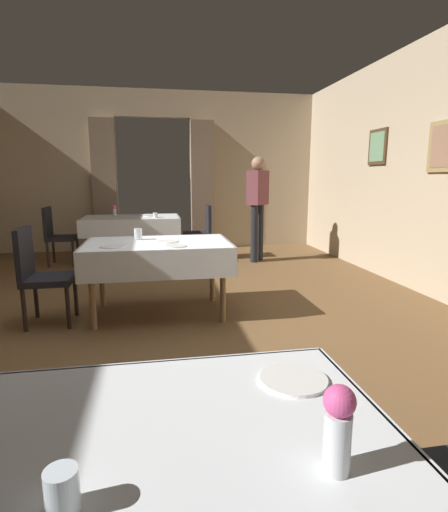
{
  "coord_description": "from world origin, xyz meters",
  "views": [
    {
      "loc": [
        -0.04,
        -3.75,
        1.38
      ],
      "look_at": [
        0.66,
        0.19,
        0.6
      ],
      "focal_mm": 27.92,
      "sensor_mm": 36.0,
      "label": 1
    }
  ],
  "objects_px": {
    "plate_mid_a": "(112,246)",
    "glass_far_b": "(155,215)",
    "dining_table_far": "(132,222)",
    "flower_vase_near": "(338,426)",
    "chair_mid_left": "(39,271)",
    "chair_far_left": "(56,233)",
    "plate_far_c": "(150,216)",
    "dining_table_near": "(107,503)",
    "person_waiter_by_doorway": "(258,200)",
    "glass_near_b": "(62,490)",
    "flower_vase_far": "(114,210)",
    "chair_far_right": "(202,229)",
    "dining_table_mid": "(158,251)",
    "plate_near_c": "(293,379)",
    "plate_mid_c": "(168,241)",
    "glass_mid_b": "(138,234)",
    "plate_mid_d": "(175,246)"
  },
  "relations": [
    {
      "from": "plate_mid_a",
      "to": "glass_far_b",
      "type": "distance_m",
      "value": 2.79
    },
    {
      "from": "dining_table_far",
      "to": "flower_vase_near",
      "type": "height_order",
      "value": "flower_vase_near"
    },
    {
      "from": "chair_mid_left",
      "to": "chair_far_left",
      "type": "height_order",
      "value": "same"
    },
    {
      "from": "plate_far_c",
      "to": "dining_table_near",
      "type": "bearing_deg",
      "value": -90.65
    },
    {
      "from": "person_waiter_by_doorway",
      "to": "plate_far_c",
      "type": "bearing_deg",
      "value": 166.55
    },
    {
      "from": "person_waiter_by_doorway",
      "to": "flower_vase_near",
      "type": "bearing_deg",
      "value": -103.05
    },
    {
      "from": "glass_near_b",
      "to": "flower_vase_far",
      "type": "relative_size",
      "value": 0.47
    },
    {
      "from": "dining_table_near",
      "to": "chair_far_right",
      "type": "relative_size",
      "value": 1.58
    },
    {
      "from": "dining_table_near",
      "to": "plate_mid_a",
      "type": "bearing_deg",
      "value": 95.12
    },
    {
      "from": "dining_table_mid",
      "to": "plate_mid_a",
      "type": "xyz_separation_m",
      "value": [
        -0.42,
        -0.23,
        0.1
      ]
    },
    {
      "from": "plate_far_c",
      "to": "person_waiter_by_doorway",
      "type": "height_order",
      "value": "person_waiter_by_doorway"
    },
    {
      "from": "plate_far_c",
      "to": "person_waiter_by_doorway",
      "type": "relative_size",
      "value": 0.13
    },
    {
      "from": "chair_far_left",
      "to": "plate_near_c",
      "type": "bearing_deg",
      "value": -70.57
    },
    {
      "from": "chair_far_right",
      "to": "plate_near_c",
      "type": "relative_size",
      "value": 4.32
    },
    {
      "from": "glass_near_b",
      "to": "person_waiter_by_doorway",
      "type": "bearing_deg",
      "value": 71.69
    },
    {
      "from": "dining_table_near",
      "to": "plate_mid_c",
      "type": "xyz_separation_m",
      "value": [
        0.26,
        3.17,
        0.09
      ]
    },
    {
      "from": "plate_mid_c",
      "to": "glass_far_b",
      "type": "bearing_deg",
      "value": 92.38
    },
    {
      "from": "chair_far_right",
      "to": "plate_near_c",
      "type": "distance_m",
      "value": 5.67
    },
    {
      "from": "dining_table_mid",
      "to": "dining_table_far",
      "type": "bearing_deg",
      "value": 98.14
    },
    {
      "from": "dining_table_far",
      "to": "flower_vase_far",
      "type": "xyz_separation_m",
      "value": [
        -0.28,
        0.17,
        0.19
      ]
    },
    {
      "from": "person_waiter_by_doorway",
      "to": "glass_far_b",
      "type": "bearing_deg",
      "value": 175.04
    },
    {
      "from": "flower_vase_near",
      "to": "person_waiter_by_doorway",
      "type": "relative_size",
      "value": 0.12
    },
    {
      "from": "flower_vase_near",
      "to": "plate_far_c",
      "type": "bearing_deg",
      "value": 94.04
    },
    {
      "from": "glass_mid_b",
      "to": "plate_near_c",
      "type": "bearing_deg",
      "value": -79.23
    },
    {
      "from": "chair_mid_left",
      "to": "glass_mid_b",
      "type": "distance_m",
      "value": 1.0
    },
    {
      "from": "plate_near_c",
      "to": "plate_far_c",
      "type": "relative_size",
      "value": 0.94
    },
    {
      "from": "dining_table_far",
      "to": "chair_far_left",
      "type": "xyz_separation_m",
      "value": [
        -1.17,
        -0.11,
        -0.15
      ]
    },
    {
      "from": "dining_table_mid",
      "to": "dining_table_near",
      "type": "bearing_deg",
      "value": -92.73
    },
    {
      "from": "plate_mid_a",
      "to": "person_waiter_by_doorway",
      "type": "xyz_separation_m",
      "value": [
        2.08,
        2.62,
        0.27
      ]
    },
    {
      "from": "glass_far_b",
      "to": "plate_far_c",
      "type": "height_order",
      "value": "glass_far_b"
    },
    {
      "from": "plate_far_c",
      "to": "chair_far_left",
      "type": "bearing_deg",
      "value": -174.28
    },
    {
      "from": "person_waiter_by_doorway",
      "to": "chair_far_right",
      "type": "bearing_deg",
      "value": 157.52
    },
    {
      "from": "dining_table_mid",
      "to": "plate_far_c",
      "type": "bearing_deg",
      "value": 91.71
    },
    {
      "from": "chair_mid_left",
      "to": "plate_mid_d",
      "type": "bearing_deg",
      "value": -9.13
    },
    {
      "from": "person_waiter_by_doorway",
      "to": "glass_near_b",
      "type": "bearing_deg",
      "value": -108.31
    },
    {
      "from": "plate_far_c",
      "to": "flower_vase_near",
      "type": "bearing_deg",
      "value": -85.96
    },
    {
      "from": "chair_far_right",
      "to": "flower_vase_near",
      "type": "relative_size",
      "value": 4.56
    },
    {
      "from": "plate_near_c",
      "to": "plate_mid_c",
      "type": "xyz_separation_m",
      "value": [
        -0.29,
        2.87,
        0.0
      ]
    },
    {
      "from": "dining_table_mid",
      "to": "dining_table_far",
      "type": "distance_m",
      "value": 2.8
    },
    {
      "from": "chair_mid_left",
      "to": "glass_near_b",
      "type": "relative_size",
      "value": 10.69
    },
    {
      "from": "chair_far_left",
      "to": "glass_near_b",
      "type": "height_order",
      "value": "chair_far_left"
    },
    {
      "from": "dining_table_far",
      "to": "flower_vase_near",
      "type": "bearing_deg",
      "value": -83.01
    },
    {
      "from": "person_waiter_by_doorway",
      "to": "flower_vase_far",
      "type": "bearing_deg",
      "value": 166.74
    },
    {
      "from": "chair_mid_left",
      "to": "chair_far_left",
      "type": "xyz_separation_m",
      "value": [
        -0.46,
        2.76,
        0.0
      ]
    },
    {
      "from": "dining_table_near",
      "to": "glass_far_b",
      "type": "height_order",
      "value": "glass_far_b"
    },
    {
      "from": "dining_table_near",
      "to": "plate_far_c",
      "type": "xyz_separation_m",
      "value": [
        0.07,
        6.0,
        0.09
      ]
    },
    {
      "from": "chair_mid_left",
      "to": "glass_mid_b",
      "type": "bearing_deg",
      "value": 17.25
    },
    {
      "from": "dining_table_far",
      "to": "plate_near_c",
      "type": "distance_m",
      "value": 5.72
    },
    {
      "from": "dining_table_near",
      "to": "glass_mid_b",
      "type": "xyz_separation_m",
      "value": [
        -0.04,
        3.38,
        0.15
      ]
    },
    {
      "from": "flower_vase_far",
      "to": "plate_far_c",
      "type": "distance_m",
      "value": 0.62
    }
  ]
}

